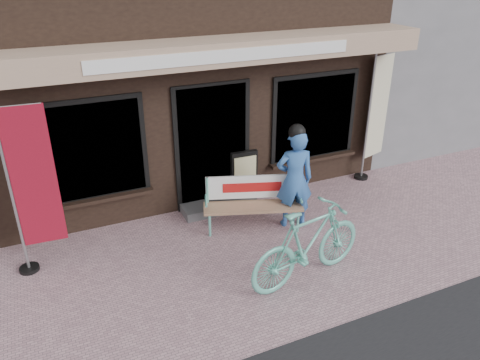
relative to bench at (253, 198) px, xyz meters
name	(u,v)px	position (x,y,z in m)	size (l,w,h in m)	color
ground	(264,263)	(-0.30, -1.02, -0.50)	(70.00, 70.00, 0.00)	#AF868F
storefront	(158,11)	(-0.30, 3.94, 2.49)	(7.00, 6.77, 6.00)	black
neighbor_right_near	(446,3)	(8.20, 4.48, 2.30)	(10.00, 7.00, 5.60)	slate
bench	(253,198)	(0.00, 0.00, 0.00)	(1.63, 0.90, 0.86)	#61BDA9
person	(295,177)	(0.62, -0.23, 0.35)	(0.68, 0.54, 1.75)	#3263AD
bicycle	(308,244)	(0.07, -1.56, 0.05)	(0.52, 1.86, 1.12)	#61BDA9
nobori_red	(31,187)	(-3.16, 0.18, 0.77)	(0.73, 0.28, 2.47)	gray
nobori_cream	(376,114)	(3.01, 0.82, 0.78)	(0.74, 0.35, 2.48)	gray
menu_stand	(244,176)	(0.23, 0.83, -0.01)	(0.48, 0.12, 0.96)	black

